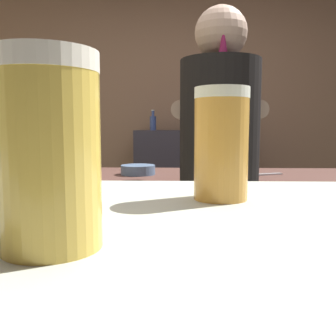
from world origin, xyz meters
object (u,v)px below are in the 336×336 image
Objects in this scene: bartender at (219,174)px; pint_glass_far at (52,152)px; chefs_knife at (263,174)px; bottle_vinegar at (234,121)px; pint_glass_near at (223,144)px; mixing_bowl at (138,170)px; bottle_olive_oil at (153,122)px.

bartender is 1.33m from pint_glass_far.
bottle_vinegar is (0.05, 1.45, 0.31)m from chefs_knife.
pint_glass_near is at bearing -126.05° from chefs_knife.
chefs_knife is at bearing -33.62° from bartender.
bartender is at bearing -145.68° from chefs_knife.
mixing_bowl is 1.54m from pint_glass_near.
bartender reaches higher than bottle_vinegar.
chefs_knife is 1.07× the size of bottle_vinegar.
pint_glass_near is at bearing 174.78° from bartender.
mixing_bowl is at bearing -117.01° from bottle_vinegar.
chefs_knife is 1.51m from bottle_olive_oil.
bartender is at bearing 83.84° from pint_glass_near.
mixing_bowl is 1.28× the size of pint_glass_near.
bottle_olive_oil is at bearing 14.38° from bartender.
pint_glass_near is (-0.40, -1.49, 0.24)m from chefs_knife.
chefs_knife is 1.31× the size of bottle_olive_oil.
chefs_knife is 1.48m from bottle_vinegar.
bottle_olive_oil is (-0.41, 1.71, 0.24)m from bartender.
mixing_bowl is 0.79× the size of chefs_knife.
bottle_olive_oil is (-0.29, 2.79, 0.06)m from pint_glass_near.
mixing_bowl is 1.32m from bottle_olive_oil.
bartender is 8.83× the size of mixing_bowl.
bottle_vinegar reaches higher than bottle_olive_oil.
bartender is at bearing 77.96° from pint_glass_far.
pint_glass_far reaches higher than pint_glass_near.
pint_glass_near is at bearing -84.02° from bottle_olive_oil.
bottle_olive_oil is at bearing -169.18° from bottle_vinegar.
pint_glass_near is 0.66× the size of bottle_vinegar.
mixing_bowl is at bearing -89.59° from bottle_olive_oil.
mixing_bowl is at bearing 94.22° from pint_glass_far.
bartender reaches higher than pint_glass_near.
bottle_vinegar is 1.22× the size of bottle_olive_oil.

